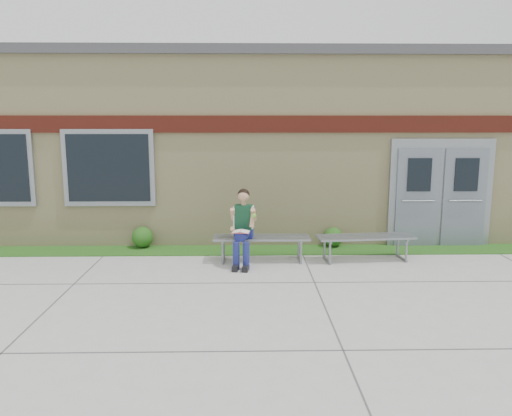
{
  "coord_description": "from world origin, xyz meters",
  "views": [
    {
      "loc": [
        -0.14,
        -7.47,
        2.67
      ],
      "look_at": [
        0.04,
        1.7,
        1.06
      ],
      "focal_mm": 35.0,
      "sensor_mm": 36.0,
      "label": 1
    }
  ],
  "objects": [
    {
      "name": "shrub_mid",
      "position": [
        -2.34,
        2.85,
        0.24
      ],
      "size": [
        0.44,
        0.44,
        0.44
      ],
      "primitive_type": "sphere",
      "color": "#174913",
      "rests_on": "grass_strip"
    },
    {
      "name": "girl",
      "position": [
        -0.2,
        1.62,
        0.74
      ],
      "size": [
        0.5,
        0.87,
        1.42
      ],
      "rotation": [
        0.0,
        0.0,
        -0.14
      ],
      "color": "navy",
      "rests_on": "ground"
    },
    {
      "name": "ground",
      "position": [
        0.0,
        0.0,
        0.0
      ],
      "size": [
        80.0,
        80.0,
        0.0
      ],
      "primitive_type": "plane",
      "color": "#9E9E99",
      "rests_on": "ground"
    },
    {
      "name": "bench_right",
      "position": [
        2.15,
        1.84,
        0.37
      ],
      "size": [
        1.91,
        0.69,
        0.48
      ],
      "rotation": [
        0.0,
        0.0,
        0.09
      ],
      "color": "gray",
      "rests_on": "ground"
    },
    {
      "name": "shrub_east",
      "position": [
        1.71,
        2.85,
        0.23
      ],
      "size": [
        0.41,
        0.41,
        0.41
      ],
      "primitive_type": "sphere",
      "color": "#174913",
      "rests_on": "grass_strip"
    },
    {
      "name": "bench_left",
      "position": [
        0.15,
        1.84,
        0.37
      ],
      "size": [
        1.85,
        0.52,
        0.48
      ],
      "rotation": [
        0.0,
        0.0,
        -0.0
      ],
      "color": "gray",
      "rests_on": "ground"
    },
    {
      "name": "school_building",
      "position": [
        -0.0,
        5.99,
        2.1
      ],
      "size": [
        16.2,
        6.22,
        4.2
      ],
      "color": "beige",
      "rests_on": "ground"
    },
    {
      "name": "grass_strip",
      "position": [
        0.0,
        2.6,
        0.01
      ],
      "size": [
        16.0,
        0.8,
        0.02
      ],
      "primitive_type": "cube",
      "color": "#174913",
      "rests_on": "ground"
    }
  ]
}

